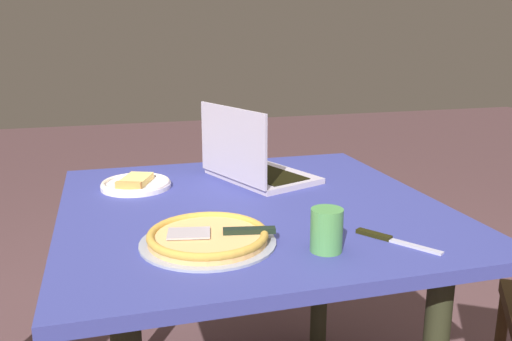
# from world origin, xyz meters

# --- Properties ---
(dining_table) EXTENTS (1.04, 1.06, 0.75)m
(dining_table) POSITION_xyz_m (0.00, 0.00, 0.64)
(dining_table) COLOR navy
(dining_table) RESTS_ON ground_plane
(laptop) EXTENTS (0.35, 0.41, 0.25)m
(laptop) POSITION_xyz_m (-0.07, -0.24, 0.80)
(laptop) COLOR #B6ABBC
(laptop) RESTS_ON dining_table
(pizza_plate) EXTENTS (0.21, 0.21, 0.04)m
(pizza_plate) POSITION_xyz_m (0.30, -0.25, 0.76)
(pizza_plate) COLOR white
(pizza_plate) RESTS_ON dining_table
(pizza_tray) EXTENTS (0.31, 0.31, 0.04)m
(pizza_tray) POSITION_xyz_m (0.17, 0.25, 0.76)
(pizza_tray) COLOR #959BAD
(pizza_tray) RESTS_ON dining_table
(table_knife) EXTENTS (0.13, 0.19, 0.01)m
(table_knife) POSITION_xyz_m (-0.24, 0.35, 0.75)
(table_knife) COLOR #B2B1CB
(table_knife) RESTS_ON dining_table
(drink_cup) EXTENTS (0.07, 0.07, 0.10)m
(drink_cup) POSITION_xyz_m (-0.07, 0.36, 0.80)
(drink_cup) COLOR #4C904A
(drink_cup) RESTS_ON dining_table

